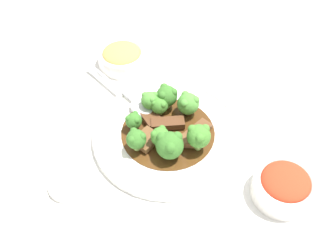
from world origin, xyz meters
TOP-DOWN VIEW (x-y plane):
  - ground_plane at (0.00, 0.00)m, footprint 4.00×4.00m
  - main_plate at (0.00, 0.00)m, footprint 0.30×0.30m
  - beef_strip_0 at (0.01, 0.01)m, footprint 0.07×0.05m
  - beef_strip_1 at (-0.05, -0.00)m, footprint 0.06×0.05m
  - beef_strip_2 at (-0.01, 0.04)m, footprint 0.03×0.05m
  - beef_strip_3 at (0.05, -0.03)m, footprint 0.07×0.04m
  - beef_strip_4 at (0.00, -0.03)m, footprint 0.07×0.06m
  - broccoli_floret_0 at (0.03, -0.06)m, footprint 0.04×0.04m
  - broccoli_floret_1 at (-0.03, -0.02)m, footprint 0.04×0.04m
  - broccoli_floret_2 at (-0.07, -0.01)m, footprint 0.04×0.04m
  - broccoli_floret_3 at (-0.03, -0.05)m, footprint 0.05×0.05m
  - broccoli_floret_4 at (0.01, 0.05)m, footprint 0.03×0.03m
  - broccoli_floret_5 at (0.03, 0.06)m, footprint 0.04×0.04m
  - broccoli_floret_6 at (0.00, 0.07)m, footprint 0.04×0.04m
  - broccoli_floret_7 at (-0.05, 0.04)m, footprint 0.03×0.03m
  - broccoli_floret_8 at (0.06, 0.02)m, footprint 0.04×0.04m
  - serving_spoon at (-0.02, 0.09)m, footprint 0.06×0.23m
  - side_bowl_kimchi at (0.10, -0.22)m, footprint 0.11×0.11m
  - side_bowl_appetizer at (0.03, 0.25)m, footprint 0.11×0.11m
  - sauce_dish at (-0.21, -0.00)m, footprint 0.07×0.07m
  - paper_napkin at (-0.23, 0.03)m, footprint 0.10×0.09m

SIDE VIEW (x-z plane):
  - ground_plane at x=0.00m, z-range 0.00..0.00m
  - paper_napkin at x=-0.23m, z-range 0.00..0.01m
  - sauce_dish at x=-0.21m, z-range 0.00..0.01m
  - main_plate at x=0.00m, z-range 0.00..0.02m
  - side_bowl_appetizer at x=0.03m, z-range 0.00..0.05m
  - beef_strip_3 at x=0.05m, z-range 0.02..0.03m
  - beef_strip_1 at x=-0.05m, z-range 0.02..0.03m
  - beef_strip_2 at x=-0.01m, z-range 0.02..0.03m
  - serving_spoon at x=-0.02m, z-range 0.02..0.03m
  - beef_strip_4 at x=0.00m, z-range 0.02..0.03m
  - beef_strip_0 at x=0.01m, z-range 0.02..0.03m
  - side_bowl_kimchi at x=0.10m, z-range 0.00..0.06m
  - broccoli_floret_7 at x=-0.05m, z-range 0.02..0.06m
  - broccoli_floret_4 at x=0.01m, z-range 0.02..0.06m
  - broccoli_floret_8 at x=0.06m, z-range 0.02..0.07m
  - broccoli_floret_2 at x=-0.07m, z-range 0.02..0.07m
  - broccoli_floret_6 at x=0.00m, z-range 0.02..0.07m
  - broccoli_floret_1 at x=-0.03m, z-range 0.02..0.07m
  - broccoli_floret_3 at x=-0.03m, z-range 0.02..0.08m
  - broccoli_floret_5 at x=0.03m, z-range 0.02..0.08m
  - broccoli_floret_0 at x=0.03m, z-range 0.03..0.08m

